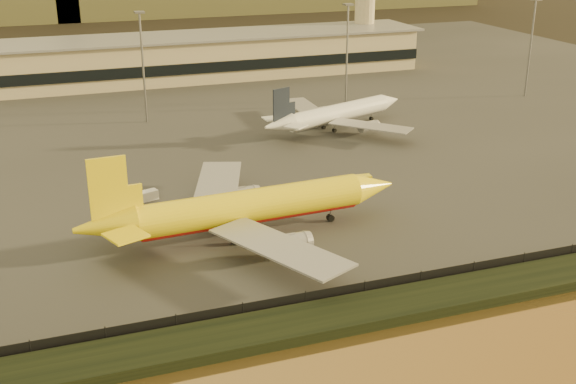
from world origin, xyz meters
name	(u,v)px	position (x,y,z in m)	size (l,w,h in m)	color
ground	(312,258)	(0.00, 0.00, 0.00)	(900.00, 900.00, 0.00)	black
embankment	(364,312)	(0.00, -17.00, 0.70)	(320.00, 7.00, 1.40)	black
tarmac	(176,104)	(0.00, 95.00, 0.10)	(320.00, 220.00, 0.20)	#2D2D2D
perimeter_fence	(350,292)	(0.00, -13.00, 1.30)	(300.00, 0.05, 2.20)	black
terminal_building	(103,63)	(-14.52, 125.55, 6.25)	(202.00, 25.00, 12.60)	tan
apron_light_masts	(254,53)	(15.00, 75.00, 15.70)	(152.20, 12.20, 25.40)	slate
dhl_cargo_jet	(246,208)	(-6.60, 10.23, 4.68)	(50.22, 49.14, 15.00)	yellow
white_narrowbody_jet	(336,114)	(29.43, 59.53, 3.70)	(39.54, 37.44, 11.74)	white
gse_vehicle_yellow	(361,180)	(19.33, 24.79, 1.00)	(3.57, 1.61, 1.61)	yellow
gse_vehicle_white	(147,196)	(-18.27, 29.96, 1.02)	(3.63, 1.63, 1.63)	white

